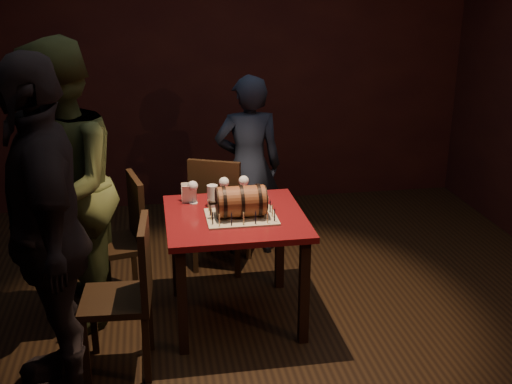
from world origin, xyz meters
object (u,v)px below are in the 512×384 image
chair_left_rear (124,234)px  chair_left_front (129,289)px  pub_table (235,231)px  person_left_rear (60,190)px  barrel_cake (241,201)px  wine_glass_left (193,187)px  person_left_front (46,233)px  wine_glass_mid (224,183)px  person_back (249,166)px  chair_back (219,208)px  wine_glass_right (244,182)px  pint_of_ale (213,196)px

chair_left_rear → chair_left_front: same height
pub_table → chair_left_front: size_ratio=0.97×
pub_table → person_left_rear: size_ratio=0.48×
barrel_cake → wine_glass_left: barrel_cake is taller
barrel_cake → person_left_front: bearing=-153.8°
wine_glass_left → person_left_rear: size_ratio=0.08×
pub_table → barrel_cake: barrel_cake is taller
person_left_front → wine_glass_mid: bearing=119.3°
person_back → person_left_front: bearing=52.2°
chair_back → chair_left_front: bearing=-118.5°
wine_glass_right → person_left_front: size_ratio=0.08×
barrel_cake → wine_glass_right: barrel_cake is taller
pint_of_ale → chair_left_rear: bearing=165.5°
wine_glass_mid → chair_left_rear: bearing=177.4°
wine_glass_mid → person_back: (0.29, 0.74, -0.12)m
chair_left_rear → person_left_rear: size_ratio=0.49×
pint_of_ale → chair_left_rear: (-0.61, 0.16, -0.30)m
wine_glass_right → person_left_rear: person_left_rear is taller
person_left_front → wine_glass_left: bearing=124.5°
wine_glass_mid → chair_left_front: size_ratio=0.17×
wine_glass_right → chair_left_front: bearing=-135.0°
chair_left_front → pint_of_ale: bearing=49.6°
wine_glass_left → pub_table: bearing=-46.4°
person_left_rear → pub_table: bearing=85.1°
wine_glass_mid → person_back: bearing=68.7°
person_left_front → pint_of_ale: bearing=117.7°
barrel_cake → person_left_front: person_left_front is taller
barrel_cake → wine_glass_right: size_ratio=2.29×
barrel_cake → chair_left_rear: 0.93m
person_left_rear → wine_glass_left: bearing=101.1°
wine_glass_right → chair_left_rear: size_ratio=0.17×
wine_glass_right → chair_back: chair_back is taller
wine_glass_left → chair_left_rear: (-0.49, 0.08, -0.35)m
chair_left_front → person_left_rear: size_ratio=0.49×
wine_glass_left → pint_of_ale: size_ratio=1.07×
wine_glass_right → barrel_cake: bearing=-101.2°
pub_table → person_left_front: bearing=-150.9°
wine_glass_mid → chair_back: chair_back is taller
pint_of_ale → person_left_rear: 0.98m
wine_glass_right → person_back: (0.15, 0.73, -0.12)m
person_left_front → wine_glass_right: bearing=116.1°
wine_glass_mid → person_left_rear: person_left_rear is taller
wine_glass_mid → pint_of_ale: bearing=-126.6°
pint_of_ale → person_left_front: bearing=-140.6°
chair_back → person_back: (0.28, 0.32, 0.22)m
chair_left_front → person_left_rear: 0.83m
wine_glass_left → wine_glass_right: same height
wine_glass_left → person_left_rear: 0.86m
wine_glass_left → person_left_front: 1.21m
person_left_rear → barrel_cake: bearing=82.5°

